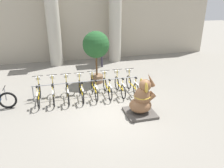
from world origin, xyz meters
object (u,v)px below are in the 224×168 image
(bicycle_1, at_px, (53,92))
(bicycle_3, at_px, (81,90))
(bicycle_4, at_px, (94,88))
(person_pedestrian, at_px, (102,52))
(bicycle_5, at_px, (107,87))
(bicycle_2, at_px, (67,91))
(bicycle_6, at_px, (120,86))
(bicycle_0, at_px, (39,94))
(bicycle_7, at_px, (132,85))
(potted_tree, at_px, (96,47))
(elephant_statue, at_px, (142,101))

(bicycle_1, bearing_deg, bicycle_3, -1.15)
(bicycle_3, bearing_deg, bicycle_4, 6.27)
(bicycle_1, height_order, bicycle_4, same)
(bicycle_1, bearing_deg, bicycle_4, 1.33)
(bicycle_4, relative_size, person_pedestrian, 1.06)
(bicycle_5, bearing_deg, bicycle_2, -179.45)
(bicycle_3, height_order, bicycle_6, same)
(bicycle_4, height_order, person_pedestrian, person_pedestrian)
(bicycle_5, bearing_deg, bicycle_0, -179.93)
(bicycle_1, distance_m, bicycle_2, 0.63)
(bicycle_1, height_order, bicycle_2, same)
(bicycle_7, bearing_deg, bicycle_5, 179.21)
(bicycle_1, height_order, bicycle_5, same)
(bicycle_0, distance_m, bicycle_2, 1.26)
(potted_tree, bearing_deg, bicycle_1, -142.96)
(bicycle_4, bearing_deg, potted_tree, 74.91)
(person_pedestrian, relative_size, potted_tree, 0.60)
(elephant_statue, distance_m, potted_tree, 4.30)
(bicycle_0, bearing_deg, bicycle_1, 0.88)
(bicycle_1, distance_m, person_pedestrian, 5.60)
(bicycle_5, bearing_deg, potted_tree, 95.19)
(bicycle_2, bearing_deg, potted_tree, 46.23)
(bicycle_3, height_order, potted_tree, potted_tree)
(bicycle_2, xyz_separation_m, bicycle_4, (1.26, 0.07, 0.00))
(bicycle_2, height_order, bicycle_4, same)
(bicycle_0, distance_m, bicycle_1, 0.63)
(bicycle_0, height_order, bicycle_7, same)
(bicycle_6, relative_size, bicycle_7, 1.00)
(bicycle_0, height_order, bicycle_2, same)
(bicycle_1, bearing_deg, bicycle_6, -0.11)
(bicycle_1, xyz_separation_m, bicycle_3, (1.26, -0.03, 0.00))
(bicycle_3, distance_m, bicycle_4, 0.63)
(bicycle_3, relative_size, elephant_statue, 1.02)
(bicycle_3, xyz_separation_m, bicycle_4, (0.63, 0.07, 0.00))
(bicycle_1, height_order, bicycle_7, same)
(bicycle_1, distance_m, bicycle_5, 2.52)
(elephant_statue, relative_size, potted_tree, 0.62)
(bicycle_5, distance_m, bicycle_6, 0.63)
(bicycle_6, xyz_separation_m, person_pedestrian, (0.08, 4.54, 0.60))
(bicycle_0, bearing_deg, bicycle_7, -0.17)
(bicycle_3, distance_m, elephant_statue, 3.04)
(bicycle_3, xyz_separation_m, bicycle_6, (1.89, 0.02, 0.00))
(bicycle_0, relative_size, bicycle_4, 1.00)
(bicycle_7, bearing_deg, person_pedestrian, 96.81)
(bicycle_2, relative_size, bicycle_6, 1.00)
(bicycle_3, bearing_deg, bicycle_0, 179.53)
(bicycle_7, distance_m, potted_tree, 2.78)
(bicycle_7, distance_m, person_pedestrian, 4.63)
(bicycle_0, bearing_deg, bicycle_4, 1.22)
(bicycle_6, distance_m, bicycle_7, 0.63)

